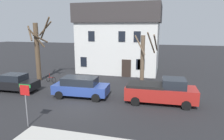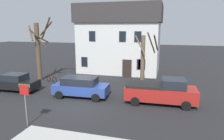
% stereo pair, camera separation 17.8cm
% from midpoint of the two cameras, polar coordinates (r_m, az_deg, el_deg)
% --- Properties ---
extents(ground_plane, '(120.00, 120.00, 0.00)m').
position_cam_midpoint_polar(ground_plane, '(15.44, -9.48, -10.38)').
color(ground_plane, '#262628').
extents(building_main, '(10.62, 6.72, 8.68)m').
position_cam_midpoint_polar(building_main, '(27.15, 2.49, 8.97)').
color(building_main, white).
rests_on(building_main, ground_plane).
extents(tree_bare_near, '(2.59, 2.79, 6.95)m').
position_cam_midpoint_polar(tree_bare_near, '(23.73, -19.74, 5.73)').
color(tree_bare_near, brown).
rests_on(tree_bare_near, ground_plane).
extents(tree_bare_mid, '(2.09, 2.37, 5.44)m').
position_cam_midpoint_polar(tree_bare_mid, '(18.97, 9.16, 2.70)').
color(tree_bare_mid, brown).
rests_on(tree_bare_mid, ground_plane).
extents(car_black_sedan, '(4.34, 2.04, 1.63)m').
position_cam_midpoint_polar(car_black_sedan, '(20.82, -25.35, -3.17)').
color(car_black_sedan, black).
rests_on(car_black_sedan, ground_plane).
extents(car_blue_wagon, '(4.71, 2.28, 1.71)m').
position_cam_midpoint_polar(car_blue_wagon, '(17.43, -8.51, -4.63)').
color(car_blue_wagon, '#2D4799').
rests_on(car_blue_wagon, ground_plane).
extents(pickup_truck_red, '(5.44, 2.36, 2.02)m').
position_cam_midpoint_polar(pickup_truck_red, '(16.19, 13.95, -5.84)').
color(pickup_truck_red, '#AD231E').
rests_on(pickup_truck_red, ground_plane).
extents(street_sign_pole, '(0.76, 0.07, 2.60)m').
position_cam_midpoint_polar(street_sign_pole, '(12.92, -22.98, -7.01)').
color(street_sign_pole, slate).
rests_on(street_sign_pole, ground_plane).
extents(bicycle_leaning, '(1.64, 0.72, 1.03)m').
position_cam_midpoint_polar(bicycle_leaning, '(22.71, -16.46, -2.49)').
color(bicycle_leaning, black).
rests_on(bicycle_leaning, ground_plane).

